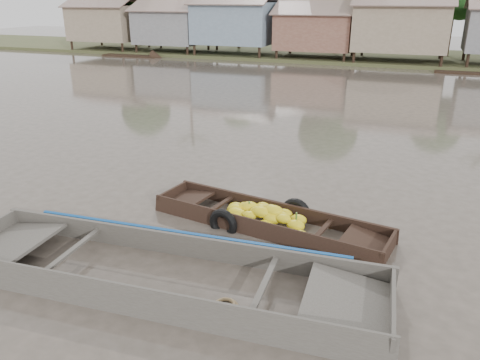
% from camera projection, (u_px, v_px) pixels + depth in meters
% --- Properties ---
extents(ground, '(120.00, 120.00, 0.00)m').
position_uv_depth(ground, '(194.00, 224.00, 10.35)').
color(ground, '#484137').
rests_on(ground, ground).
extents(riverbank, '(120.00, 12.47, 10.22)m').
position_uv_depth(riverbank, '(411.00, 20.00, 35.94)').
color(riverbank, '#384723').
rests_on(riverbank, ground).
extents(banana_boat, '(5.46, 2.12, 0.75)m').
position_uv_depth(banana_boat, '(265.00, 220.00, 10.25)').
color(banana_boat, black).
rests_on(banana_boat, ground).
extents(viewer_boat, '(7.98, 2.56, 0.63)m').
position_uv_depth(viewer_boat, '(163.00, 279.00, 8.22)').
color(viewer_boat, '#444039').
rests_on(viewer_boat, ground).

